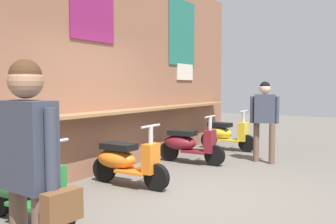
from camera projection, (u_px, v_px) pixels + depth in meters
The scene contains 8 objects.
ground_plane at pixel (188, 195), 5.22m from camera, with size 30.13×30.13×0.00m, color #605B54.
market_stall_facade at pixel (82, 62), 6.16m from camera, with size 10.76×0.61×3.89m.
scooter_green at pixel (22, 188), 4.17m from camera, with size 0.46×1.40×0.97m.
scooter_orange at pixel (125, 161), 5.72m from camera, with size 0.46×1.40×0.97m.
scooter_maroon at pixel (187, 144), 7.40m from camera, with size 0.48×1.40×0.97m.
scooter_yellow at pixel (224, 134), 8.94m from camera, with size 0.46×1.40×0.97m.
shopper_with_handbag at pixel (29, 160), 2.45m from camera, with size 0.27×0.67×1.72m.
shopper_browsing at pixel (264, 113), 7.38m from camera, with size 0.32×0.54×1.63m.
Camera 1 is at (-4.49, -2.49, 1.54)m, focal length 39.61 mm.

